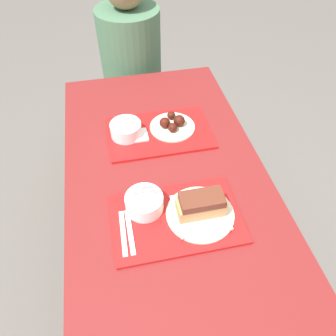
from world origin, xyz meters
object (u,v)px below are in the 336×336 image
tray_near (176,218)px  bowl_coleslaw_far (126,129)px  tray_far (159,133)px  wings_plate_far (172,124)px  person_seated_across (130,50)px  bowl_coleslaw_near (144,202)px  brisket_sandwich_plate (201,208)px

tray_near → bowl_coleslaw_far: bowl_coleslaw_far is taller
tray_far → wings_plate_far: 0.07m
tray_near → person_seated_across: (-0.01, 1.15, 0.02)m
tray_far → bowl_coleslaw_far: size_ratio=3.35×
bowl_coleslaw_far → tray_near: bearing=-75.7°
bowl_coleslaw_near → bowl_coleslaw_far: 0.39m
bowl_coleslaw_near → wings_plate_far: bowl_coleslaw_near is taller
brisket_sandwich_plate → wings_plate_far: brisket_sandwich_plate is taller
bowl_coleslaw_far → brisket_sandwich_plate: bearing=-66.9°
tray_near → wings_plate_far: 0.47m
bowl_coleslaw_near → tray_near: bearing=-31.4°
bowl_coleslaw_near → bowl_coleslaw_far: bearing=92.3°
tray_near → wings_plate_far: wings_plate_far is taller
brisket_sandwich_plate → person_seated_across: bearing=94.3°
bowl_coleslaw_far → person_seated_across: person_seated_across is taller
tray_near → bowl_coleslaw_near: bowl_coleslaw_near is taller
tray_near → brisket_sandwich_plate: 0.09m
bowl_coleslaw_far → wings_plate_far: size_ratio=0.67×
tray_near → wings_plate_far: (0.09, 0.46, 0.02)m
bowl_coleslaw_near → person_seated_across: size_ratio=0.18×
tray_far → person_seated_across: bearing=92.7°
bowl_coleslaw_far → bowl_coleslaw_near: bearing=-87.7°
tray_far → bowl_coleslaw_near: bowl_coleslaw_near is taller
tray_far → wings_plate_far: wings_plate_far is taller
tray_near → brisket_sandwich_plate: size_ratio=1.88×
person_seated_across → brisket_sandwich_plate: bearing=-85.7°
tray_far → brisket_sandwich_plate: 0.45m
tray_far → brisket_sandwich_plate: bearing=-83.0°
tray_near → bowl_coleslaw_near: size_ratio=3.35×
tray_far → tray_near: bearing=-93.3°
bowl_coleslaw_near → person_seated_across: (0.09, 1.09, -0.02)m
bowl_coleslaw_near → person_seated_across: 1.09m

